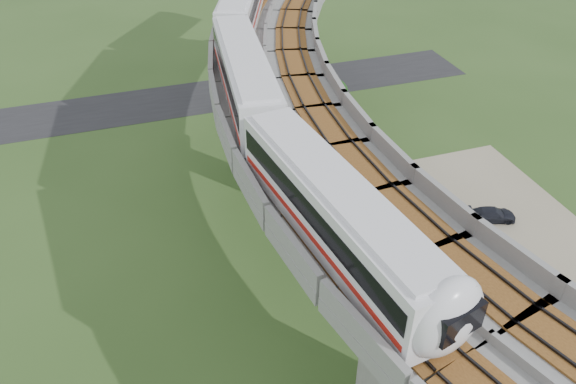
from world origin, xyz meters
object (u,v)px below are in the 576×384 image
object	(u,v)px
car_red	(523,276)
car_dark	(492,214)
metro_train	(270,37)
car_white	(552,316)

from	to	relation	value
car_red	car_dark	distance (m)	6.85
metro_train	car_white	bearing A→B (deg)	-62.39
car_white	metro_train	bearing A→B (deg)	88.73
metro_train	car_white	world-z (taller)	metro_train
car_red	car_dark	bearing A→B (deg)	110.01
car_red	car_dark	size ratio (longest dim) A/B	0.89
car_white	car_red	size ratio (longest dim) A/B	0.93
car_red	car_white	bearing A→B (deg)	-60.15
car_white	car_dark	bearing A→B (deg)	46.82
metro_train	car_white	xyz separation A→B (m)	(11.76, -22.49, -11.75)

